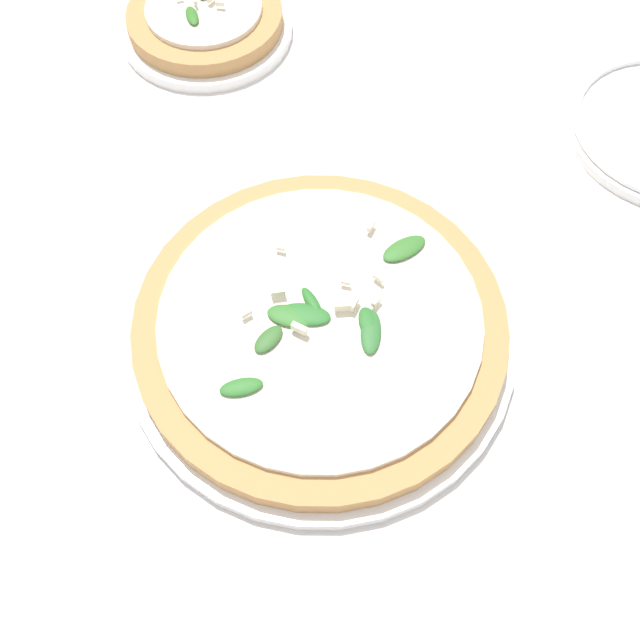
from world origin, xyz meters
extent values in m
plane|color=silver|center=(0.00, 0.00, 0.00)|extent=(6.00, 6.00, 0.00)
cylinder|color=white|center=(-0.04, -0.02, 0.01)|extent=(0.33, 0.33, 0.01)
cylinder|color=#B7844C|center=(-0.04, -0.02, 0.02)|extent=(0.31, 0.31, 0.02)
cylinder|color=silver|center=(-0.04, -0.02, 0.03)|extent=(0.27, 0.27, 0.01)
ellipsoid|color=#326E29|center=(-0.03, -0.04, 0.04)|extent=(0.03, 0.04, 0.01)
ellipsoid|color=#266426|center=(-0.03, 0.02, 0.04)|extent=(0.04, 0.03, 0.01)
ellipsoid|color=#336D28|center=(-0.11, 0.05, 0.04)|extent=(0.04, 0.05, 0.01)
ellipsoid|color=#296929|center=(-0.03, -0.03, 0.04)|extent=(0.02, 0.04, 0.01)
ellipsoid|color=#326129|center=(-0.01, -0.06, 0.04)|extent=(0.03, 0.03, 0.01)
ellipsoid|color=#266825|center=(-0.05, -0.03, 0.04)|extent=(0.03, 0.03, 0.01)
ellipsoid|color=#2D6C28|center=(0.04, -0.07, 0.04)|extent=(0.03, 0.04, 0.01)
ellipsoid|color=#2C662D|center=(-0.02, 0.02, 0.04)|extent=(0.04, 0.02, 0.01)
cube|color=beige|center=(-0.10, -0.06, 0.04)|extent=(0.00, 0.01, 0.00)
cube|color=beige|center=(-0.05, 0.03, 0.04)|extent=(0.01, 0.01, 0.01)
cube|color=beige|center=(-0.13, 0.02, 0.04)|extent=(0.01, 0.01, 0.01)
cube|color=beige|center=(-0.07, 0.03, 0.04)|extent=(0.01, 0.01, 0.01)
cube|color=beige|center=(-0.02, -0.03, 0.04)|extent=(0.01, 0.01, 0.01)
cube|color=beige|center=(-0.05, 0.01, 0.04)|extent=(0.01, 0.01, 0.01)
cube|color=beige|center=(-0.03, -0.08, 0.04)|extent=(0.01, 0.01, 0.01)
cube|color=beige|center=(-0.04, 0.00, 0.04)|extent=(0.01, 0.01, 0.01)
cube|color=beige|center=(-0.05, -0.05, 0.04)|extent=(0.01, 0.01, 0.01)
cube|color=beige|center=(-0.07, 0.00, 0.04)|extent=(0.00, 0.01, 0.00)
cylinder|color=white|center=(-0.41, -0.19, 0.01)|extent=(0.19, 0.19, 0.01)
cylinder|color=#B7844C|center=(-0.41, -0.19, 0.02)|extent=(0.17, 0.17, 0.02)
cylinder|color=silver|center=(-0.41, -0.19, 0.03)|extent=(0.13, 0.13, 0.01)
ellipsoid|color=#306B23|center=(-0.39, -0.19, 0.04)|extent=(0.03, 0.02, 0.01)
cube|color=beige|center=(-0.41, -0.19, 0.04)|extent=(0.01, 0.01, 0.01)
cube|color=beige|center=(-0.41, -0.17, 0.04)|extent=(0.00, 0.01, 0.01)
cone|color=white|center=(0.22, -0.01, 0.12)|extent=(0.08, 0.08, 0.08)
cylinder|color=maroon|center=(0.22, -0.01, 0.10)|extent=(0.04, 0.04, 0.03)
camera|label=1|loc=(0.27, 0.02, 0.57)|focal=42.00mm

